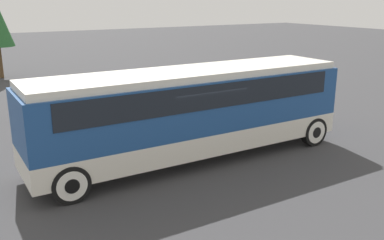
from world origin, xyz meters
TOP-DOWN VIEW (x-y plane):
  - ground_plane at (0.00, 0.00)m, footprint 120.00×120.00m
  - tour_bus at (0.10, -0.00)m, footprint 10.66×2.50m
  - parked_car_near at (-0.95, 8.20)m, footprint 4.00×1.97m
  - parked_car_mid at (5.04, 8.29)m, footprint 4.28×1.98m

SIDE VIEW (x-z plane):
  - ground_plane at x=0.00m, z-range 0.00..0.00m
  - parked_car_mid at x=5.04m, z-range 0.01..1.39m
  - parked_car_near at x=-0.95m, z-range -0.02..1.48m
  - tour_bus at x=0.10m, z-range 0.31..3.30m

